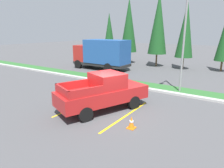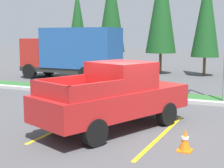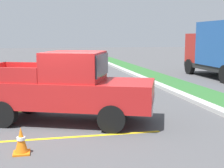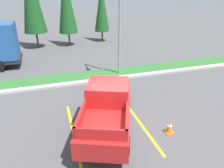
{
  "view_description": "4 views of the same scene",
  "coord_description": "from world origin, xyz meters",
  "px_view_note": "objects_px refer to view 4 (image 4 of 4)",
  "views": [
    {
      "loc": [
        6.17,
        -8.88,
        4.38
      ],
      "look_at": [
        0.01,
        0.24,
        1.49
      ],
      "focal_mm": 32.64,
      "sensor_mm": 36.0,
      "label": 1
    },
    {
      "loc": [
        3.86,
        -9.57,
        2.92
      ],
      "look_at": [
        -0.56,
        0.11,
        1.39
      ],
      "focal_mm": 54.43,
      "sensor_mm": 36.0,
      "label": 2
    },
    {
      "loc": [
        9.04,
        -0.72,
        2.56
      ],
      "look_at": [
        -0.45,
        1.32,
        1.09
      ],
      "focal_mm": 51.11,
      "sensor_mm": 36.0,
      "label": 3
    },
    {
      "loc": [
        -2.48,
        -7.56,
        5.79
      ],
      "look_at": [
        0.48,
        2.01,
        1.12
      ],
      "focal_mm": 33.28,
      "sensor_mm": 36.0,
      "label": 4
    }
  ],
  "objects_px": {
    "pickup_truck_main": "(108,107)",
    "cypress_tree_right_inner": "(66,1)",
    "street_light": "(120,17)",
    "cypress_tree_rightmost": "(102,7)",
    "traffic_cone": "(170,127)"
  },
  "relations": [
    {
      "from": "pickup_truck_main",
      "to": "cypress_tree_right_inner",
      "type": "bearing_deg",
      "value": 89.55
    },
    {
      "from": "pickup_truck_main",
      "to": "street_light",
      "type": "distance_m",
      "value": 7.02
    },
    {
      "from": "pickup_truck_main",
      "to": "cypress_tree_rightmost",
      "type": "relative_size",
      "value": 0.85
    },
    {
      "from": "cypress_tree_rightmost",
      "to": "street_light",
      "type": "bearing_deg",
      "value": -98.07
    },
    {
      "from": "pickup_truck_main",
      "to": "cypress_tree_right_inner",
      "type": "height_order",
      "value": "cypress_tree_right_inner"
    },
    {
      "from": "cypress_tree_right_inner",
      "to": "street_light",
      "type": "bearing_deg",
      "value": -75.76
    },
    {
      "from": "pickup_truck_main",
      "to": "cypress_tree_rightmost",
      "type": "bearing_deg",
      "value": 76.03
    },
    {
      "from": "traffic_cone",
      "to": "cypress_tree_rightmost",
      "type": "bearing_deg",
      "value": 84.71
    },
    {
      "from": "street_light",
      "to": "traffic_cone",
      "type": "height_order",
      "value": "street_light"
    },
    {
      "from": "street_light",
      "to": "pickup_truck_main",
      "type": "bearing_deg",
      "value": -113.93
    },
    {
      "from": "street_light",
      "to": "cypress_tree_right_inner",
      "type": "xyz_separation_m",
      "value": [
        -2.46,
        9.7,
        0.49
      ]
    },
    {
      "from": "pickup_truck_main",
      "to": "traffic_cone",
      "type": "height_order",
      "value": "pickup_truck_main"
    },
    {
      "from": "street_light",
      "to": "traffic_cone",
      "type": "bearing_deg",
      "value": -91.02
    },
    {
      "from": "pickup_truck_main",
      "to": "traffic_cone",
      "type": "bearing_deg",
      "value": -25.76
    },
    {
      "from": "pickup_truck_main",
      "to": "cypress_tree_right_inner",
      "type": "distance_m",
      "value": 15.89
    }
  ]
}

